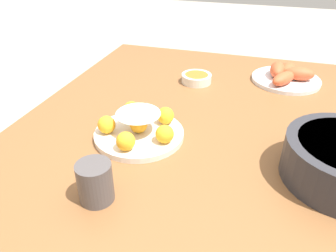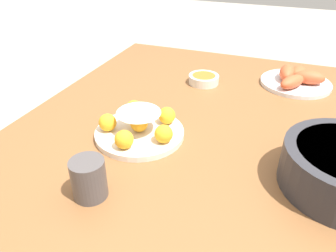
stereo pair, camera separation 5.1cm
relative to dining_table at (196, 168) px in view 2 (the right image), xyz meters
name	(u,v)px [view 2 (the right image)]	position (x,y,z in m)	size (l,w,h in m)	color
dining_table	(196,168)	(0.00, 0.00, 0.00)	(1.44, 1.06, 0.78)	brown
cake_plate	(139,127)	(0.03, -0.15, 0.12)	(0.24, 0.24, 0.08)	silver
sauce_bowl	(204,79)	(-0.38, -0.09, 0.11)	(0.11, 0.11, 0.03)	silver
seafood_platter	(296,79)	(-0.48, 0.22, 0.11)	(0.25, 0.25, 0.07)	silver
cup_near	(89,179)	(0.27, -0.15, 0.13)	(0.07, 0.07, 0.09)	#4C4747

